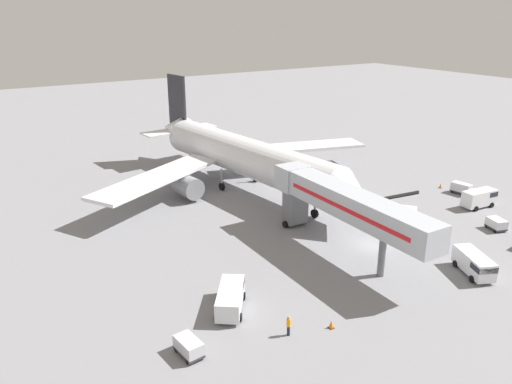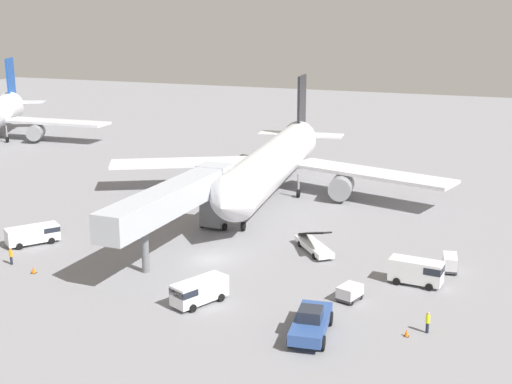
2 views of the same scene
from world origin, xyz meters
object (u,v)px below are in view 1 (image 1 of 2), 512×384
Objects in this scene: baggage_cart_near_left at (189,346)px; ground_crew_worker_midground at (289,325)px; safety_cone_alpha at (331,324)px; service_van_near_right at (230,297)px; belt_loader_truck at (391,206)px; service_van_near_center at (475,263)px; baggage_cart_rear_left at (496,224)px; service_van_far_left at (480,198)px; airplane_at_gate at (241,156)px; baggage_cart_mid_right at (461,188)px; safety_cone_charlie at (440,186)px; jet_bridge at (340,202)px.

ground_crew_worker_midground is (7.69, -2.00, 0.17)m from baggage_cart_near_left.
service_van_near_right is at bearing 128.20° from safety_cone_alpha.
service_van_near_center is (-5.35, -15.90, 0.43)m from belt_loader_truck.
baggage_cart_rear_left is 1.44× the size of ground_crew_worker_midground.
service_van_near_center is 0.96× the size of service_van_near_right.
safety_cone_alpha is at bearing -16.96° from ground_crew_worker_midground.
service_van_near_center is 1.10× the size of service_van_far_left.
baggage_cart_mid_right is at bearing -37.79° from airplane_at_gate.
baggage_cart_near_left is (-28.68, 3.68, -0.44)m from service_van_near_center.
baggage_cart_mid_right is (18.84, 15.47, -0.33)m from service_van_near_center.
baggage_cart_near_left and baggage_cart_rear_left have the same top height.
ground_crew_worker_midground is at bearing -160.90° from baggage_cart_mid_right.
safety_cone_charlie is (-0.35, 3.17, -0.54)m from baggage_cart_mid_right.
baggage_cart_near_left is at bearing -177.67° from baggage_cart_rear_left.
baggage_cart_rear_left is 3.63× the size of safety_cone_alpha.
service_van_far_left is at bearing 13.90° from ground_crew_worker_midground.
baggage_cart_rear_left is at bearing 24.51° from service_van_near_center.
belt_loader_truck is at bearing 28.37° from ground_crew_worker_midground.
service_van_far_left is 2.78× the size of ground_crew_worker_midground.
baggage_cart_near_left is at bearing 172.69° from service_van_near_center.
baggage_cart_mid_right reaches higher than baggage_cart_near_left.
service_van_far_left is (11.12, -4.96, 0.55)m from belt_loader_truck.
baggage_cart_rear_left is (17.34, -29.16, -3.96)m from airplane_at_gate.
belt_loader_truck is at bearing 120.85° from baggage_cart_rear_left.
jet_bridge reaches higher than baggage_cart_rear_left.
baggage_cart_near_left is 3.68× the size of safety_cone_alpha.
safety_cone_alpha is at bearing -146.20° from belt_loader_truck.
ground_crew_worker_midground is (-20.99, 1.68, -0.26)m from service_van_near_center.
airplane_at_gate is at bearing 70.77° from safety_cone_alpha.
jet_bridge is at bearing 13.25° from service_van_near_right.
baggage_cart_mid_right is (26.49, 4.37, -4.67)m from jet_bridge.
baggage_cart_mid_right is at bearing 62.38° from service_van_far_left.
ground_crew_worker_midground is at bearing -156.75° from safety_cone_charlie.
service_van_near_right is 3.16× the size of ground_crew_worker_midground.
belt_loader_truck is at bearing 33.80° from safety_cone_alpha.
baggage_cart_mid_right is at bearing 19.10° from ground_crew_worker_midground.
service_van_near_center is 7.66× the size of safety_cone_alpha.
jet_bridge is at bearing 19.44° from baggage_cart_near_left.
baggage_cart_mid_right reaches higher than safety_cone_charlie.
safety_cone_charlie is (24.17, -15.84, -4.39)m from airplane_at_gate.
service_van_near_right reaches higher than safety_cone_charlie.
ground_crew_worker_midground is 3.70m from safety_cone_alpha.
jet_bridge reaches higher than ground_crew_worker_midground.
baggage_cart_near_left reaches higher than safety_cone_alpha.
safety_cone_alpha is (5.43, -6.90, -0.78)m from service_van_near_right.
service_van_near_center reaches higher than baggage_cart_near_left.
airplane_at_gate is 9.62× the size of service_van_far_left.
airplane_at_gate is 8.77× the size of service_van_near_center.
baggage_cart_near_left is 11.61m from safety_cone_alpha.
ground_crew_worker_midground reaches higher than safety_cone_alpha.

